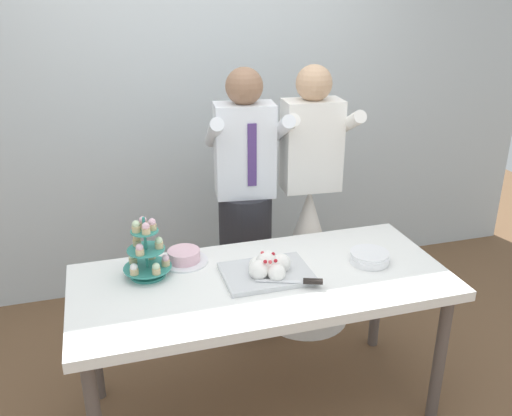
# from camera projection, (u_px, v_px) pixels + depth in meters

# --- Properties ---
(ground_plane) EXTENTS (8.00, 8.00, 0.00)m
(ground_plane) POSITION_uv_depth(u_px,v_px,m) (262.00, 405.00, 2.91)
(ground_plane) COLOR brown
(rear_wall) EXTENTS (5.20, 0.10, 2.90)m
(rear_wall) POSITION_uv_depth(u_px,v_px,m) (198.00, 84.00, 3.67)
(rear_wall) COLOR silver
(rear_wall) RESTS_ON ground_plane
(dessert_table) EXTENTS (1.80, 0.80, 0.78)m
(dessert_table) POSITION_uv_depth(u_px,v_px,m) (262.00, 291.00, 2.64)
(dessert_table) COLOR white
(dessert_table) RESTS_ON ground_plane
(cupcake_stand) EXTENTS (0.23, 0.23, 0.31)m
(cupcake_stand) POSITION_uv_depth(u_px,v_px,m) (147.00, 253.00, 2.59)
(cupcake_stand) COLOR teal
(cupcake_stand) RESTS_ON dessert_table
(main_cake_tray) EXTENTS (0.43, 0.35, 0.13)m
(main_cake_tray) POSITION_uv_depth(u_px,v_px,m) (268.00, 268.00, 2.61)
(main_cake_tray) COLOR silver
(main_cake_tray) RESTS_ON dessert_table
(plate_stack) EXTENTS (0.20, 0.20, 0.05)m
(plate_stack) POSITION_uv_depth(u_px,v_px,m) (370.00, 258.00, 2.74)
(plate_stack) COLOR white
(plate_stack) RESTS_ON dessert_table
(round_cake) EXTENTS (0.24, 0.24, 0.07)m
(round_cake) POSITION_uv_depth(u_px,v_px,m) (184.00, 257.00, 2.75)
(round_cake) COLOR white
(round_cake) RESTS_ON dessert_table
(person_groom) EXTENTS (0.51, 0.54, 1.66)m
(person_groom) POSITION_uv_depth(u_px,v_px,m) (245.00, 221.00, 3.30)
(person_groom) COLOR #232328
(person_groom) RESTS_ON ground_plane
(person_bride) EXTENTS (0.56, 0.56, 1.66)m
(person_bride) POSITION_uv_depth(u_px,v_px,m) (308.00, 238.00, 3.46)
(person_bride) COLOR white
(person_bride) RESTS_ON ground_plane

